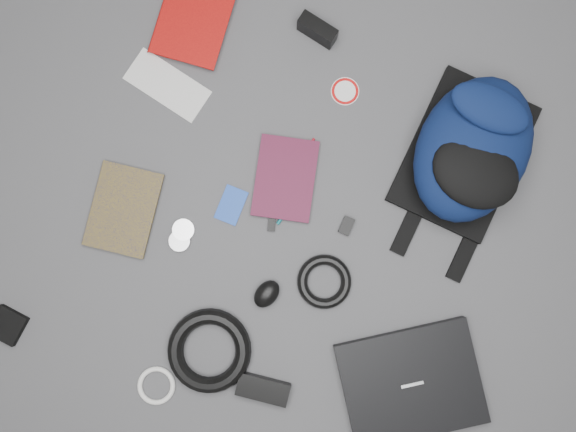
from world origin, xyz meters
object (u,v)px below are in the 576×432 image
(backpack, at_px, (473,149))
(comic_book, at_px, (93,202))
(compact_camera, at_px, (317,30))
(laptop, at_px, (411,383))
(power_brick, at_px, (263,389))
(pouch, at_px, (7,325))
(textbook_red, at_px, (161,8))
(mouse, at_px, (267,294))
(dvd_case, at_px, (285,179))

(backpack, xyz_separation_m, comic_book, (-0.86, -0.41, -0.08))
(compact_camera, bearing_deg, laptop, -42.67)
(power_brick, xyz_separation_m, pouch, (-0.66, -0.05, -0.01))
(textbook_red, xyz_separation_m, power_brick, (0.56, -0.84, 0.00))
(textbook_red, bearing_deg, laptop, -40.13)
(backpack, relative_size, mouse, 5.44)
(laptop, bearing_deg, textbook_red, 111.13)
(laptop, distance_m, dvd_case, 0.60)
(backpack, distance_m, pouch, 1.24)
(compact_camera, height_order, power_brick, compact_camera)
(mouse, height_order, power_brick, mouse)
(textbook_red, bearing_deg, dvd_case, -37.71)
(textbook_red, height_order, compact_camera, compact_camera)
(backpack, bearing_deg, comic_book, -147.19)
(backpack, relative_size, laptop, 1.24)
(compact_camera, bearing_deg, pouch, -103.28)
(laptop, height_order, mouse, mouse)
(mouse, distance_m, pouch, 0.66)
(laptop, relative_size, comic_book, 1.52)
(power_brick, bearing_deg, textbook_red, 119.63)
(compact_camera, bearing_deg, mouse, -67.99)
(laptop, height_order, comic_book, laptop)
(textbook_red, height_order, power_brick, power_brick)
(compact_camera, relative_size, power_brick, 0.78)
(textbook_red, bearing_deg, compact_camera, 7.34)
(backpack, height_order, textbook_red, backpack)
(textbook_red, xyz_separation_m, dvd_case, (0.45, -0.32, -0.00))
(dvd_case, relative_size, mouse, 2.75)
(laptop, xyz_separation_m, textbook_red, (-0.91, 0.71, -0.00))
(pouch, bearing_deg, mouse, 25.05)
(textbook_red, height_order, dvd_case, textbook_red)
(comic_book, xyz_separation_m, pouch, (-0.10, -0.36, 0.00))
(backpack, distance_m, textbook_red, 0.87)
(backpack, relative_size, comic_book, 1.88)
(laptop, xyz_separation_m, dvd_case, (-0.46, 0.39, -0.01))
(laptop, bearing_deg, dvd_case, 108.92)
(textbook_red, height_order, mouse, mouse)
(backpack, xyz_separation_m, dvd_case, (-0.42, -0.20, -0.08))
(textbook_red, distance_m, compact_camera, 0.41)
(power_brick, bearing_deg, dvd_case, 98.29)
(mouse, bearing_deg, comic_book, -168.30)
(laptop, distance_m, mouse, 0.42)
(backpack, height_order, comic_book, backpack)
(textbook_red, relative_size, dvd_case, 1.15)
(backpack, bearing_deg, textbook_red, 179.30)
(comic_book, relative_size, dvd_case, 1.05)
(comic_book, xyz_separation_m, mouse, (0.50, -0.08, 0.01))
(textbook_red, bearing_deg, pouch, -98.54)
(compact_camera, height_order, pouch, compact_camera)
(laptop, relative_size, mouse, 4.40)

